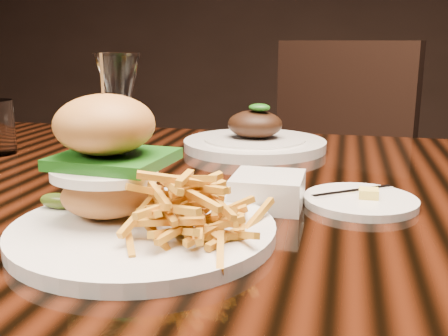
% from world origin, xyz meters
% --- Properties ---
extents(dining_table, '(1.60, 0.90, 0.75)m').
position_xyz_m(dining_table, '(0.00, 0.00, 0.67)').
color(dining_table, black).
rests_on(dining_table, ground).
extents(burger_plate, '(0.28, 0.28, 0.19)m').
position_xyz_m(burger_plate, '(-0.09, -0.22, 0.80)').
color(burger_plate, silver).
rests_on(burger_plate, dining_table).
extents(side_saucer, '(0.14, 0.14, 0.02)m').
position_xyz_m(side_saucer, '(0.14, -0.06, 0.76)').
color(side_saucer, silver).
rests_on(side_saucer, dining_table).
extents(ramekin, '(0.09, 0.09, 0.04)m').
position_xyz_m(ramekin, '(0.03, -0.09, 0.77)').
color(ramekin, silver).
rests_on(ramekin, dining_table).
extents(wine_glass, '(0.07, 0.07, 0.18)m').
position_xyz_m(wine_glass, '(-0.21, 0.00, 0.88)').
color(wine_glass, white).
rests_on(wine_glass, dining_table).
extents(far_dish, '(0.27, 0.27, 0.09)m').
position_xyz_m(far_dish, '(-0.05, 0.25, 0.77)').
color(far_dish, silver).
rests_on(far_dish, dining_table).
extents(chair_far, '(0.61, 0.61, 0.95)m').
position_xyz_m(chair_far, '(0.06, 0.88, 0.54)').
color(chair_far, black).
rests_on(chair_far, ground).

